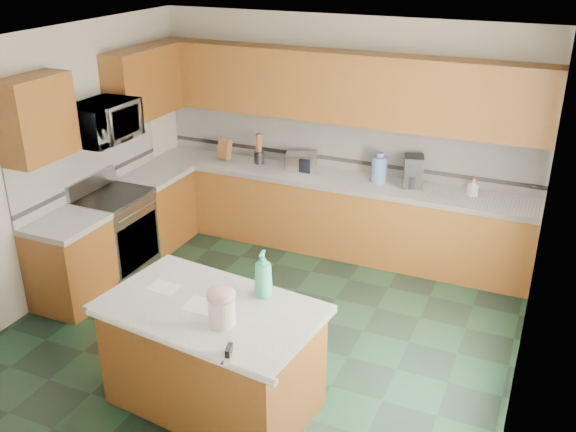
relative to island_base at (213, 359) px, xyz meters
The scene contains 52 objects.
floor 1.11m from the island_base, 95.85° to the left, with size 4.60×4.60×0.00m, color black.
ceiling 2.49m from the island_base, 95.85° to the left, with size 4.60×4.60×0.00m, color white.
wall_back 3.46m from the island_base, 91.79° to the left, with size 4.60×0.04×2.70m, color beige.
wall_front 1.60m from the island_base, 94.57° to the right, with size 4.60×0.04×2.70m, color beige.
wall_left 2.79m from the island_base, 157.25° to the left, with size 0.04×4.60×2.70m, color beige.
wall_right 2.61m from the island_base, 24.64° to the left, with size 0.04×4.60×2.70m, color beige.
back_base_cab 3.02m from the island_base, 91.98° to the left, with size 4.60×0.60×0.86m, color #331A07.
back_countertop 3.05m from the island_base, 91.98° to the left, with size 4.60×0.64×0.06m, color silver.
back_upper_cab 3.50m from the island_base, 91.89° to the left, with size 4.60×0.33×0.78m, color #331A07.
back_backsplash 3.40m from the island_base, 91.81° to the left, with size 4.60×0.02×0.63m, color silver.
back_accent_band 3.36m from the island_base, 91.81° to the left, with size 4.60×0.01×0.05m, color black.
left_base_cab_rear 3.12m from the island_base, 132.37° to the left, with size 0.60×0.82×0.86m, color #331A07.
left_counter_rear 3.16m from the island_base, 132.37° to the left, with size 0.64×0.82×0.06m, color silver.
left_base_cab_front 2.24m from the island_base, 159.75° to the left, with size 0.60×0.72×0.86m, color #331A07.
left_counter_front 2.29m from the island_base, 159.75° to the left, with size 0.64×0.72×0.06m, color silver.
left_backsplash 2.97m from the island_base, 146.78° to the left, with size 0.02×2.30×0.63m, color silver.
left_accent_band 2.92m from the island_base, 146.72° to the left, with size 0.01×2.30×0.05m, color black.
left_upper_cab_rear 3.64m from the island_base, 132.53° to the left, with size 0.33×1.09×0.78m, color #331A07.
left_upper_cab_front 2.81m from the island_base, 160.88° to the left, with size 0.33×0.72×0.78m, color #331A07.
range_body 2.59m from the island_base, 144.22° to the left, with size 0.60×0.76×0.88m, color #B7B7BC.
range_oven_door 2.36m from the island_base, 140.11° to the left, with size 0.02×0.68×0.55m, color black.
range_cooktop 2.64m from the island_base, 144.22° to the left, with size 0.62×0.78×0.04m, color black.
range_handle 2.37m from the island_base, 139.64° to the left, with size 0.02×0.02×0.66m, color #B7B7BC.
range_backguard 2.87m from the island_base, 147.32° to the left, with size 0.06×0.76×0.18m, color #B7B7BC.
microwave 2.90m from the island_base, 144.22° to the left, with size 0.73×0.50×0.41m, color #B7B7BC.
island_base is the anchor object (origin of this frame).
island_top 0.46m from the island_base, behind, with size 1.66×0.99×0.06m, color silver.
island_bullnose 0.68m from the island_base, 90.00° to the right, with size 0.06×0.06×1.66m, color silver.
treat_jar 0.65m from the island_base, 40.51° to the right, with size 0.20×0.20×0.21m, color white.
treat_jar_lid 0.78m from the island_base, 40.51° to the right, with size 0.22×0.22×0.13m, color #CD989A.
treat_jar_knob 0.82m from the island_base, 40.51° to the right, with size 0.02×0.02×0.07m, color tan.
treat_jar_knob_end_l 0.81m from the island_base, 45.94° to the right, with size 0.04×0.04×0.04m, color tan.
treat_jar_knob_end_r 0.83m from the island_base, 36.07° to the right, with size 0.04×0.04×0.04m, color tan.
soap_bottle_island 0.81m from the island_base, 44.61° to the left, with size 0.15×0.15×0.38m, color teal.
paper_sheet_a 0.49m from the island_base, 147.98° to the right, with size 0.30×0.22×0.00m, color white.
paper_sheet_b 0.69m from the island_base, 169.41° to the left, with size 0.24×0.18×0.00m, color white.
clamp_body 0.81m from the island_base, 48.34° to the right, with size 0.03×0.11×0.10m, color black.
clamp_handle 0.84m from the island_base, 51.92° to the right, with size 0.02×0.02×0.08m, color black.
knife_block 3.50m from the island_base, 117.05° to the left, with size 0.13×0.11×0.24m, color #472814.
utensil_crock 3.34m from the island_base, 109.62° to the left, with size 0.12×0.12×0.15m, color black.
utensil_bundle 3.37m from the island_base, 109.62° to the left, with size 0.07×0.07×0.22m, color #472814.
toaster_oven 3.17m from the island_base, 99.87° to the left, with size 0.36×0.25×0.21m, color #B7B7BC.
toaster_oven_door 3.06m from the island_base, 100.25° to the left, with size 0.32×0.01×0.17m, color black.
paper_towel 3.20m from the island_base, 83.19° to the left, with size 0.11×0.11×0.24m, color white.
paper_towel_base 3.18m from the island_base, 83.19° to the left, with size 0.16×0.16×0.01m, color #B7B7BC.
water_jug 3.17m from the island_base, 82.27° to the left, with size 0.18×0.18×0.30m, color #5C79B3.
water_jug_neck 3.21m from the island_base, 82.27° to the left, with size 0.09×0.09×0.04m, color #5C79B3.
coffee_maker 3.27m from the island_base, 75.50° to the left, with size 0.21×0.23×0.35m, color black.
coffee_carafe 3.20m from the island_base, 75.27° to the left, with size 0.14×0.14×0.14m, color black.
soap_bottle_back 3.45m from the island_base, 64.52° to the left, with size 0.09×0.09×0.19m, color white.
soap_back_cap 3.47m from the island_base, 64.52° to the left, with size 0.02×0.02×0.03m, color red.
window_light_proxy 2.57m from the island_base, 20.48° to the left, with size 0.02×1.40×1.10m, color white.
Camera 1 is at (2.33, -4.60, 3.52)m, focal length 40.00 mm.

